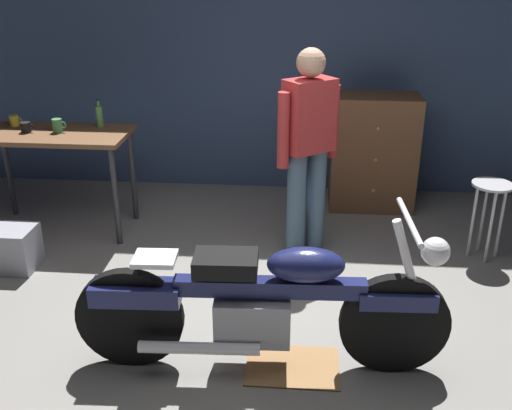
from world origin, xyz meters
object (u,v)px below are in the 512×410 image
person_standing (308,145)px  mug_yellow_tall (14,121)px  bottle (99,116)px  mug_black_matte (26,127)px  mug_green_speckled (58,126)px  shop_stool (490,200)px  wooden_dresser (373,153)px  storage_bin (8,248)px  motorcycle (264,302)px

person_standing → mug_yellow_tall: bearing=-47.3°
bottle → mug_yellow_tall: bearing=-177.4°
person_standing → mug_black_matte: (-2.39, 0.24, 0.02)m
mug_black_matte → bottle: (0.57, 0.22, 0.05)m
bottle → mug_green_speckled: bearing=-147.0°
person_standing → mug_yellow_tall: (-2.58, 0.43, 0.02)m
shop_stool → wooden_dresser: bearing=130.0°
storage_bin → shop_stool: bearing=7.9°
motorcycle → shop_stool: motorcycle is taller
person_standing → shop_stool: (1.46, 0.04, -0.43)m
person_standing → mug_black_matte: size_ratio=14.60×
storage_bin → mug_yellow_tall: bearing=105.5°
shop_stool → mug_yellow_tall: (-4.04, 0.40, 0.45)m
mug_yellow_tall → bottle: 0.76m
mug_green_speckled → person_standing: bearing=-7.2°
shop_stool → storage_bin: size_ratio=1.45×
wooden_dresser → mug_green_speckled: wooden_dresser is taller
storage_bin → mug_black_matte: 1.07m
mug_yellow_tall → bottle: size_ratio=0.46×
person_standing → mug_green_speckled: person_standing is taller
motorcycle → mug_black_matte: bearing=138.0°
mug_green_speckled → shop_stool: bearing=-3.7°
wooden_dresser → mug_yellow_tall: (-3.21, -0.59, 0.40)m
storage_bin → mug_green_speckled: 1.11m
mug_yellow_tall → mug_black_matte: mug_yellow_tall is taller
storage_bin → mug_green_speckled: mug_green_speckled is taller
motorcycle → wooden_dresser: size_ratio=1.99×
person_standing → mug_green_speckled: bearing=-45.1°
shop_stool → bottle: 3.34m
mug_green_speckled → mug_black_matte: mug_green_speckled is taller
shop_stool → mug_black_matte: bearing=176.9°
storage_bin → bottle: bottle is taller
storage_bin → bottle: size_ratio=1.83×
person_standing → mug_yellow_tall: 2.62m
mug_yellow_tall → mug_green_speckled: bearing=-19.4°
motorcycle → mug_yellow_tall: (-2.35, 1.96, 0.50)m
storage_bin → bottle: (0.51, 0.95, 0.83)m
motorcycle → mug_yellow_tall: motorcycle is taller
mug_black_matte → wooden_dresser: bearing=14.5°
shop_stool → wooden_dresser: (-0.83, 0.99, 0.05)m
wooden_dresser → mug_green_speckled: size_ratio=9.13×
wooden_dresser → person_standing: bearing=-121.5°
person_standing → wooden_dresser: (0.63, 1.02, -0.38)m
person_standing → mug_black_matte: person_standing is taller
mug_green_speckled → bottle: 0.36m
shop_stool → mug_green_speckled: mug_green_speckled is taller
motorcycle → mug_black_matte: size_ratio=19.15×
person_standing → bottle: size_ratio=6.93×
wooden_dresser → mug_black_matte: size_ratio=9.62×
mug_green_speckled → motorcycle: bearing=-43.6°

